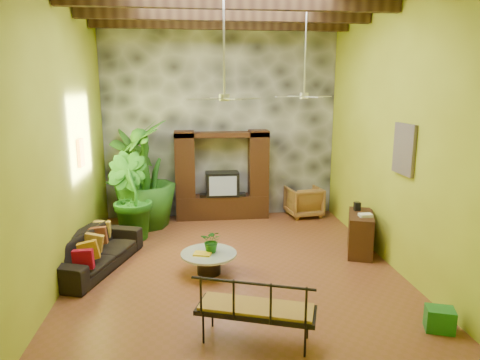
{
  "coord_description": "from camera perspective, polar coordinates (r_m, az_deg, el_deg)",
  "views": [
    {
      "loc": [
        -0.77,
        -7.71,
        3.36
      ],
      "look_at": [
        0.13,
        0.2,
        1.64
      ],
      "focal_mm": 32.0,
      "sensor_mm": 36.0,
      "label": 1
    }
  ],
  "objects": [
    {
      "name": "ground",
      "position": [
        8.44,
        -0.77,
        -11.26
      ],
      "size": [
        7.0,
        7.0,
        0.0
      ],
      "primitive_type": "plane",
      "color": "brown",
      "rests_on": "ground"
    },
    {
      "name": "back_wall",
      "position": [
        11.27,
        -2.6,
        7.79
      ],
      "size": [
        6.0,
        0.02,
        5.0
      ],
      "primitive_type": "cube",
      "color": "olive",
      "rests_on": "ground"
    },
    {
      "name": "left_wall",
      "position": [
        8.07,
        -22.62,
        5.14
      ],
      "size": [
        0.02,
        7.0,
        5.0
      ],
      "primitive_type": "cube",
      "color": "olive",
      "rests_on": "ground"
    },
    {
      "name": "right_wall",
      "position": [
        8.62,
        19.55,
        5.77
      ],
      "size": [
        0.02,
        7.0,
        5.0
      ],
      "primitive_type": "cube",
      "color": "olive",
      "rests_on": "ground"
    },
    {
      "name": "stone_accent_wall",
      "position": [
        11.21,
        -2.58,
        7.77
      ],
      "size": [
        5.98,
        0.1,
        4.98
      ],
      "primitive_type": "cube",
      "color": "#303237",
      "rests_on": "ground"
    },
    {
      "name": "ceiling_beams",
      "position": [
        7.88,
        -0.87,
        22.58
      ],
      "size": [
        5.95,
        5.36,
        0.22
      ],
      "color": "#352111",
      "rests_on": "ceiling"
    },
    {
      "name": "entertainment_center",
      "position": [
        11.13,
        -2.4,
        -0.25
      ],
      "size": [
        2.4,
        0.55,
        2.3
      ],
      "color": "#311D0D",
      "rests_on": "ground"
    },
    {
      "name": "ceiling_fan_front",
      "position": [
        7.33,
        -2.12,
        12.51
      ],
      "size": [
        1.28,
        1.28,
        1.86
      ],
      "color": "silver",
      "rests_on": "ceiling"
    },
    {
      "name": "ceiling_fan_back",
      "position": [
        9.22,
        8.58,
        12.32
      ],
      "size": [
        1.28,
        1.28,
        1.86
      ],
      "color": "silver",
      "rests_on": "ceiling"
    },
    {
      "name": "wall_art_mask",
      "position": [
        9.07,
        -20.47,
        3.43
      ],
      "size": [
        0.06,
        0.32,
        0.55
      ],
      "primitive_type": "cube",
      "color": "gold",
      "rests_on": "left_wall"
    },
    {
      "name": "wall_art_painting",
      "position": [
        8.09,
        21.03,
        3.86
      ],
      "size": [
        0.06,
        0.7,
        0.9
      ],
      "primitive_type": "cube",
      "color": "#255D8A",
      "rests_on": "right_wall"
    },
    {
      "name": "sofa",
      "position": [
        8.65,
        -18.87,
        -8.94
      ],
      "size": [
        1.61,
        2.49,
        0.68
      ],
      "primitive_type": "imported",
      "rotation": [
        0.0,
        0.0,
        1.24
      ],
      "color": "black",
      "rests_on": "ground"
    },
    {
      "name": "wicker_armchair",
      "position": [
        11.53,
        8.5,
        -2.84
      ],
      "size": [
        0.96,
        0.99,
        0.8
      ],
      "primitive_type": "imported",
      "rotation": [
        0.0,
        0.0,
        3.28
      ],
      "color": "olive",
      "rests_on": "ground"
    },
    {
      "name": "tall_plant_a",
      "position": [
        11.17,
        -14.05,
        0.59
      ],
      "size": [
        1.4,
        1.51,
        2.37
      ],
      "primitive_type": "imported",
      "rotation": [
        0.0,
        0.0,
        0.97
      ],
      "color": "#2D6B1C",
      "rests_on": "ground"
    },
    {
      "name": "tall_plant_b",
      "position": [
        9.89,
        -14.54,
        -2.13
      ],
      "size": [
        1.39,
        1.35,
        1.96
      ],
      "primitive_type": "imported",
      "rotation": [
        0.0,
        0.0,
        2.47
      ],
      "color": "#1E6219",
      "rests_on": "ground"
    },
    {
      "name": "tall_plant_c",
      "position": [
        10.61,
        -12.6,
        0.76
      ],
      "size": [
        1.7,
        1.7,
        2.62
      ],
      "primitive_type": "imported",
      "rotation": [
        0.0,
        0.0,
        4.89
      ],
      "color": "#235B17",
      "rests_on": "ground"
    },
    {
      "name": "coffee_table",
      "position": [
        8.02,
        -4.18,
        -10.6
      ],
      "size": [
        1.03,
        1.03,
        0.4
      ],
      "rotation": [
        0.0,
        0.0,
        0.0
      ],
      "color": "black",
      "rests_on": "ground"
    },
    {
      "name": "centerpiece_plant",
      "position": [
        7.93,
        -3.76,
        -8.09
      ],
      "size": [
        0.46,
        0.43,
        0.43
      ],
      "primitive_type": "imported",
      "rotation": [
        0.0,
        0.0,
        -0.28
      ],
      "color": "#1A5A17",
      "rests_on": "coffee_table"
    },
    {
      "name": "yellow_tray",
      "position": [
        7.89,
        -5.02,
        -9.77
      ],
      "size": [
        0.36,
        0.3,
        0.03
      ],
      "primitive_type": "cube",
      "rotation": [
        0.0,
        0.0,
        -0.27
      ],
      "color": "#FAFE1B",
      "rests_on": "coffee_table"
    },
    {
      "name": "iron_bench",
      "position": [
        5.87,
        2.28,
        -16.61
      ],
      "size": [
        1.67,
        1.08,
        0.57
      ],
      "rotation": [
        0.0,
        0.0,
        -0.34
      ],
      "color": "black",
      "rests_on": "ground"
    },
    {
      "name": "side_console",
      "position": [
        9.22,
        15.74,
        -6.87
      ],
      "size": [
        0.81,
        1.15,
        0.84
      ],
      "primitive_type": "cube",
      "rotation": [
        0.0,
        0.0,
        -0.35
      ],
      "color": "#3A1A12",
      "rests_on": "ground"
    },
    {
      "name": "green_bin",
      "position": [
        6.93,
        25.08,
        -16.48
      ],
      "size": [
        0.46,
        0.4,
        0.33
      ],
      "primitive_type": "cube",
      "rotation": [
        0.0,
        0.0,
        -0.35
      ],
      "color": "#20783B",
      "rests_on": "ground"
    }
  ]
}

